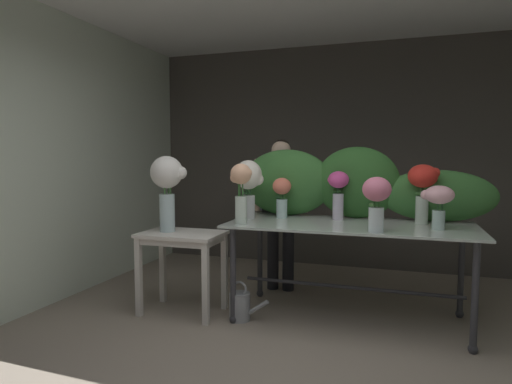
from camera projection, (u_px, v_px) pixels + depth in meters
ground_plane at (316, 307)px, 4.11m from camera, size 7.40×7.40×0.00m
wall_back at (341, 157)px, 5.59m from camera, size 4.96×0.12×2.81m
wall_left at (92, 157)px, 4.77m from camera, size 0.12×3.48×2.81m
display_table_glass at (350, 237)px, 3.73m from camera, size 2.05×0.95×0.85m
side_table_white at (182, 245)px, 3.92m from camera, size 0.73×0.49×0.73m
florist at (281, 198)px, 4.57m from camera, size 0.57×0.24×1.59m
foliage_backdrop at (351, 186)px, 4.04m from camera, size 2.29×0.27×0.66m
vase_scarlet_anemones at (423, 184)px, 3.68m from camera, size 0.26×0.24×0.50m
vase_coral_stock at (282, 195)px, 4.04m from camera, size 0.17×0.17×0.37m
vase_fuchsia_lilies at (338, 190)px, 3.92m from camera, size 0.19×0.19×0.44m
vase_blush_freesia at (438, 200)px, 3.40m from camera, size 0.25×0.22×0.34m
vase_rosy_roses at (377, 198)px, 3.28m from camera, size 0.22×0.21×0.42m
vase_peach_carnations at (241, 187)px, 3.66m from camera, size 0.18×0.18×0.51m
vase_ivory_dahlias at (249, 182)px, 3.98m from camera, size 0.26×0.25×0.54m
vase_white_roses_tall at (167, 183)px, 3.92m from camera, size 0.34×0.29×0.68m
watering_can at (240, 306)px, 3.77m from camera, size 0.35×0.18×0.34m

